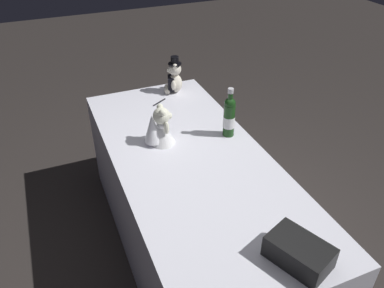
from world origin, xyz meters
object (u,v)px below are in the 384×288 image
at_px(teddy_bear_groom, 174,78).
at_px(signing_pen, 159,102).
at_px(champagne_bottle, 229,116).
at_px(gift_case_black, 299,252).
at_px(teddy_bear_bride, 159,128).

distance_m(teddy_bear_groom, signing_pen, 0.23).
distance_m(champagne_bottle, gift_case_black, 1.00).
bearing_deg(champagne_bottle, teddy_bear_groom, 8.28).
bearing_deg(teddy_bear_groom, signing_pen, 127.83).
xyz_separation_m(champagne_bottle, gift_case_black, (-0.98, 0.18, -0.08)).
height_order(teddy_bear_groom, champagne_bottle, champagne_bottle).
height_order(champagne_bottle, gift_case_black, champagne_bottle).
bearing_deg(gift_case_black, teddy_bear_groom, -2.64).
height_order(champagne_bottle, signing_pen, champagne_bottle).
bearing_deg(signing_pen, teddy_bear_groom, -52.17).
relative_size(teddy_bear_groom, signing_pen, 2.30).
bearing_deg(champagne_bottle, gift_case_black, 169.72).
distance_m(teddy_bear_groom, champagne_bottle, 0.70).
height_order(teddy_bear_bride, gift_case_black, teddy_bear_bride).
xyz_separation_m(teddy_bear_bride, champagne_bottle, (-0.08, -0.42, 0.03)).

